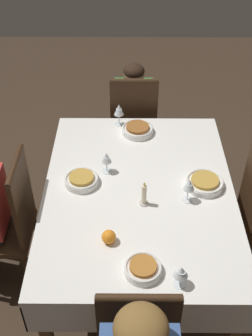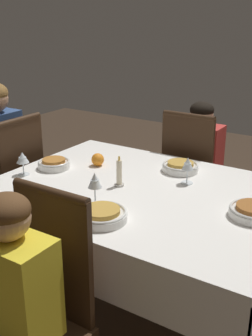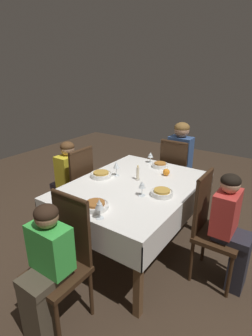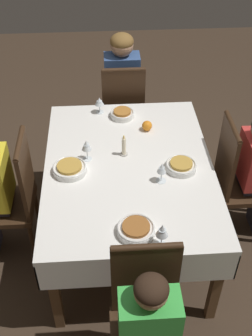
# 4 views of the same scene
# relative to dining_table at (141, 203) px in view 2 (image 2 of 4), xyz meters

# --- Properties ---
(ground_plane) EXTENTS (8.00, 8.00, 0.00)m
(ground_plane) POSITION_rel_dining_table_xyz_m (0.00, 0.00, -0.68)
(ground_plane) COLOR #3D2D21
(dining_table) EXTENTS (1.52, 1.13, 0.76)m
(dining_table) POSITION_rel_dining_table_xyz_m (0.00, 0.00, 0.00)
(dining_table) COLOR white
(dining_table) RESTS_ON ground_plane
(chair_east) EXTENTS (0.39, 0.39, 1.02)m
(chair_east) POSITION_rel_dining_table_xyz_m (0.99, -0.02, -0.13)
(chair_east) COLOR #382314
(chair_east) RESTS_ON ground_plane
(chair_north) EXTENTS (0.39, 0.39, 1.02)m
(chair_north) POSITION_rel_dining_table_xyz_m (-0.03, 0.79, -0.13)
(chair_north) COLOR #382314
(chair_north) RESTS_ON ground_plane
(chair_south) EXTENTS (0.39, 0.39, 1.02)m
(chair_south) POSITION_rel_dining_table_xyz_m (0.06, -0.79, -0.13)
(chair_south) COLOR #382314
(chair_south) RESTS_ON ground_plane
(person_child_yellow) EXTENTS (0.30, 0.33, 1.07)m
(person_child_yellow) POSITION_rel_dining_table_xyz_m (-0.03, 0.96, -0.09)
(person_child_yellow) COLOR #383342
(person_child_yellow) RESTS_ON ground_plane
(person_child_red) EXTENTS (0.30, 0.33, 1.06)m
(person_child_red) POSITION_rel_dining_table_xyz_m (0.06, -0.96, -0.10)
(person_child_red) COLOR #282833
(person_child_red) RESTS_ON ground_plane
(bowl_east) EXTENTS (0.19, 0.19, 0.06)m
(bowl_east) POSITION_rel_dining_table_xyz_m (0.58, 0.01, 0.11)
(bowl_east) COLOR white
(bowl_east) RESTS_ON dining_table
(wine_glass_east) EXTENTS (0.07, 0.07, 0.13)m
(wine_glass_east) POSITION_rel_dining_table_xyz_m (0.65, 0.18, 0.18)
(wine_glass_east) COLOR white
(wine_glass_east) RESTS_ON dining_table
(bowl_north) EXTENTS (0.23, 0.23, 0.06)m
(bowl_north) POSITION_rel_dining_table_xyz_m (-0.04, 0.39, 0.11)
(bowl_north) COLOR white
(bowl_north) RESTS_ON dining_table
(wine_glass_north) EXTENTS (0.07, 0.07, 0.16)m
(wine_glass_north) POSITION_rel_dining_table_xyz_m (0.08, 0.28, 0.20)
(wine_glass_north) COLOR white
(wine_glass_north) RESTS_ON dining_table
(bowl_south) EXTENTS (0.21, 0.21, 0.06)m
(bowl_south) POSITION_rel_dining_table_xyz_m (-0.06, -0.34, 0.11)
(bowl_south) COLOR white
(bowl_south) RESTS_ON dining_table
(wine_glass_south) EXTENTS (0.07, 0.07, 0.15)m
(wine_glass_south) POSITION_rel_dining_table_xyz_m (-0.17, -0.20, 0.19)
(wine_glass_south) COLOR white
(wine_glass_south) RESTS_ON dining_table
(candle_centerpiece) EXTENTS (0.05, 0.05, 0.17)m
(candle_centerpiece) POSITION_rel_dining_table_xyz_m (0.12, 0.03, 0.14)
(candle_centerpiece) COLOR beige
(candle_centerpiece) RESTS_ON dining_table
(orange_fruit) EXTENTS (0.08, 0.08, 0.08)m
(orange_fruit) POSITION_rel_dining_table_xyz_m (0.40, -0.16, 0.12)
(orange_fruit) COLOR orange
(orange_fruit) RESTS_ON dining_table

